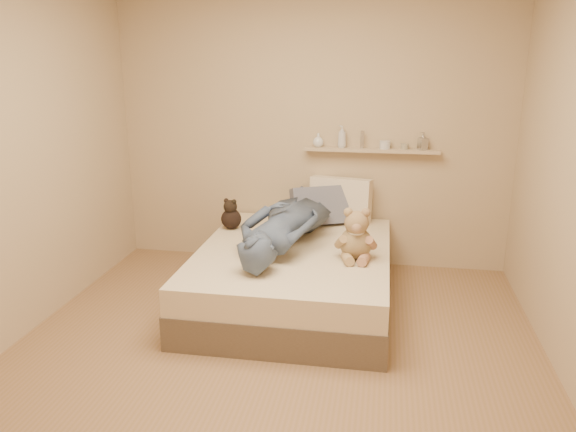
% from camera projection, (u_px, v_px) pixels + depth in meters
% --- Properties ---
extents(room, '(3.80, 3.80, 3.80)m').
position_uv_depth(room, '(269.00, 165.00, 3.31)').
color(room, '#8B6648').
rests_on(room, ground).
extents(bed, '(1.50, 1.90, 0.45)m').
position_uv_depth(bed, '(294.00, 275.00, 4.49)').
color(bed, brown).
rests_on(bed, floor).
extents(game_console, '(0.16, 0.08, 0.05)m').
position_uv_depth(game_console, '(259.00, 257.00, 3.86)').
color(game_console, silver).
rests_on(game_console, bed).
extents(teddy_bear, '(0.33, 0.32, 0.40)m').
position_uv_depth(teddy_bear, '(356.00, 238.00, 4.16)').
color(teddy_bear, '#90734F').
rests_on(teddy_bear, bed).
extents(dark_plush, '(0.18, 0.18, 0.27)m').
position_uv_depth(dark_plush, '(231.00, 216.00, 4.90)').
color(dark_plush, black).
rests_on(dark_plush, bed).
extents(pillow_cream, '(0.58, 0.30, 0.41)m').
position_uv_depth(pillow_cream, '(340.00, 200.00, 5.11)').
color(pillow_cream, beige).
rests_on(pillow_cream, bed).
extents(pillow_grey, '(0.56, 0.43, 0.37)m').
position_uv_depth(pillow_grey, '(320.00, 206.00, 5.01)').
color(pillow_grey, slate).
rests_on(pillow_grey, bed).
extents(person, '(0.82, 1.64, 0.38)m').
position_uv_depth(person, '(286.00, 222.00, 4.47)').
color(person, '#435169').
rests_on(person, bed).
extents(wall_shelf, '(1.20, 0.12, 0.03)m').
position_uv_depth(wall_shelf, '(371.00, 150.00, 5.01)').
color(wall_shelf, tan).
rests_on(wall_shelf, wall_back).
extents(shelf_bottles, '(1.04, 0.14, 0.20)m').
position_uv_depth(shelf_bottles, '(361.00, 140.00, 5.00)').
color(shelf_bottles, silver).
rests_on(shelf_bottles, wall_shelf).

